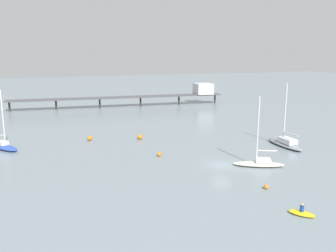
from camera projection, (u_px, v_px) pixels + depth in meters
name	position (u px, v px, depth m)	size (l,w,h in m)	color
ground_plane	(222.00, 165.00, 45.46)	(400.00, 400.00, 0.00)	gray
pier	(164.00, 93.00, 98.94)	(58.74, 9.18, 5.91)	#4C4C51
sailboat_gray	(285.00, 142.00, 54.64)	(2.72, 8.27, 9.89)	gray
sailboat_blue	(4.00, 146.00, 52.89)	(4.88, 6.20, 9.08)	#2D4CB7
sailboat_cream	(259.00, 162.00, 44.88)	(6.67, 4.69, 9.12)	beige
dinghy_yellow	(302.00, 213.00, 31.26)	(2.19, 2.52, 1.14)	yellow
mooring_buoy_far	(90.00, 138.00, 58.38)	(0.85, 0.85, 0.85)	orange
mooring_buoy_outer	(266.00, 187.00, 37.33)	(0.51, 0.51, 0.51)	orange
mooring_buoy_near	(159.00, 154.00, 49.32)	(0.61, 0.61, 0.61)	orange
mooring_buoy_inner	(140.00, 137.00, 59.17)	(0.87, 0.87, 0.87)	orange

